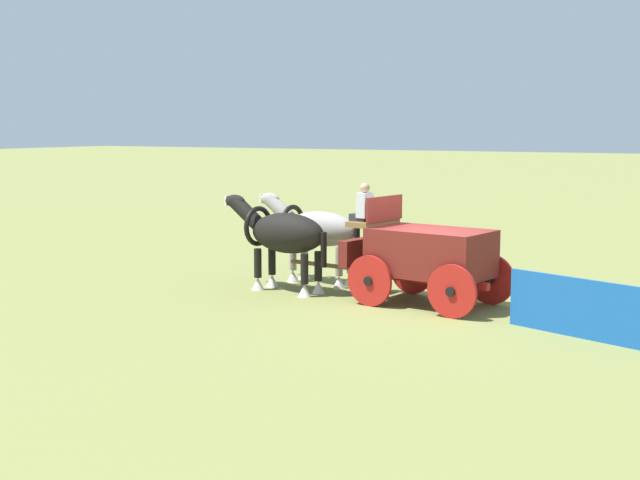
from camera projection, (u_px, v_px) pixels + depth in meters
ground_plane at (430, 305)px, 18.88m from camera, size 220.00×220.00×0.00m
show_wagon at (425, 253)px, 18.82m from camera, size 5.48×2.26×2.61m
draft_horse_near at (283, 235)px, 20.35m from camera, size 3.05×1.23×2.20m
draft_horse_off at (316, 231)px, 21.39m from camera, size 3.06×1.15×2.16m
sponsor_banner at (584, 309)px, 15.85m from camera, size 3.03×1.14×1.10m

